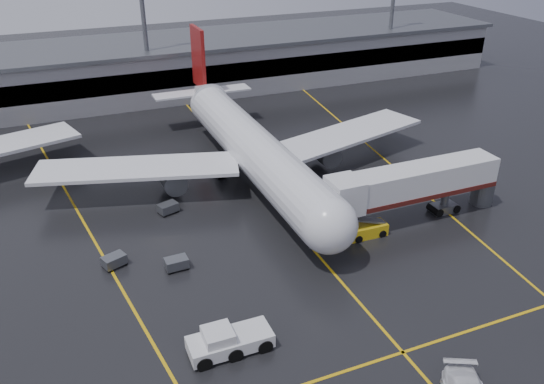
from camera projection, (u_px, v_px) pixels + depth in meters
name	position (u px, v px, depth m)	size (l,w,h in m)	color
ground	(282.00, 214.00, 58.50)	(220.00, 220.00, 0.00)	black
apron_line_centre	(282.00, 214.00, 58.49)	(0.25, 90.00, 0.02)	gold
apron_line_stop	(403.00, 352.00, 40.46)	(60.00, 0.25, 0.02)	gold
apron_line_left	(75.00, 207.00, 59.87)	(0.25, 70.00, 0.02)	gold
apron_line_right	(378.00, 153.00, 72.83)	(0.25, 70.00, 0.02)	gold
terminal	(172.00, 65.00, 95.81)	(122.00, 19.00, 8.60)	gray
light_mast_mid	(143.00, 12.00, 84.58)	(3.00, 1.20, 25.45)	#595B60
main_airliner	(249.00, 145.00, 64.52)	(48.80, 45.60, 14.10)	silver
jet_bridge	(415.00, 185.00, 55.82)	(19.90, 3.40, 6.05)	silver
pushback_tractor	(228.00, 341.00, 40.23)	(6.15, 2.66, 2.19)	silver
belt_loader	(367.00, 230.00, 54.47)	(4.01, 1.92, 2.53)	gold
baggage_cart_a	(176.00, 263.00, 49.46)	(2.04, 1.36, 1.12)	#595B60
baggage_cart_b	(114.00, 260.00, 49.82)	(2.33, 1.93, 1.12)	#595B60
baggage_cart_c	(168.00, 208.00, 58.49)	(2.31, 1.86, 1.12)	#595B60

